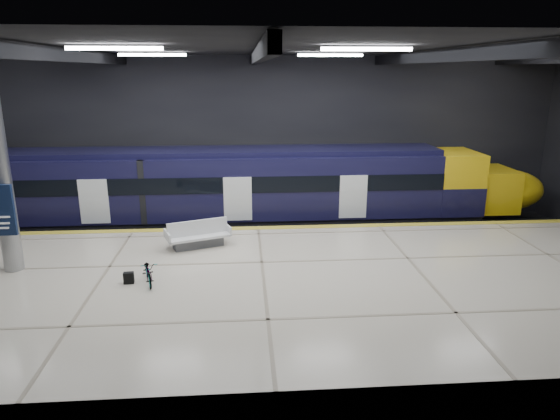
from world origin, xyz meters
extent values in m
plane|color=black|center=(0.00, 0.00, 0.00)|extent=(30.00, 30.00, 0.00)
cube|color=black|center=(0.00, 8.00, 4.00)|extent=(30.00, 0.10, 8.00)
cube|color=black|center=(0.00, -8.00, 4.00)|extent=(30.00, 0.10, 8.00)
cube|color=black|center=(0.00, 0.00, 8.00)|extent=(30.00, 16.00, 0.10)
cube|color=black|center=(-6.00, 0.00, 7.75)|extent=(0.25, 16.00, 0.40)
cube|color=black|center=(0.00, 0.00, 7.75)|extent=(0.25, 16.00, 0.40)
cube|color=black|center=(6.00, 0.00, 7.75)|extent=(0.25, 16.00, 0.40)
cube|color=white|center=(-4.00, -2.00, 7.88)|extent=(2.60, 0.18, 0.10)
cube|color=white|center=(3.00, -2.00, 7.88)|extent=(2.60, 0.18, 0.10)
cube|color=white|center=(-4.00, 4.00, 7.88)|extent=(2.60, 0.18, 0.10)
cube|color=white|center=(3.00, 4.00, 7.88)|extent=(2.60, 0.18, 0.10)
cube|color=white|center=(10.00, 4.00, 7.88)|extent=(2.60, 0.18, 0.10)
cube|color=beige|center=(0.00, -2.50, 0.55)|extent=(30.00, 11.00, 1.10)
cube|color=gold|center=(0.00, 2.75, 1.11)|extent=(30.00, 0.40, 0.01)
cube|color=gray|center=(0.00, 4.78, 0.08)|extent=(30.00, 0.08, 0.16)
cube|color=gray|center=(0.00, 6.22, 0.08)|extent=(30.00, 0.08, 0.16)
cube|color=black|center=(-3.82, 5.50, 0.55)|extent=(24.00, 2.58, 0.80)
cube|color=black|center=(-3.82, 5.50, 2.33)|extent=(24.00, 2.80, 2.75)
cube|color=black|center=(-3.82, 5.50, 3.82)|extent=(24.00, 2.30, 0.24)
cube|color=black|center=(-3.82, 4.09, 2.60)|extent=(24.00, 0.04, 0.70)
cube|color=white|center=(-0.82, 4.08, 2.00)|extent=(1.20, 0.05, 1.90)
cube|color=yellow|center=(9.18, 5.50, 2.33)|extent=(2.00, 2.80, 2.75)
ellipsoid|color=yellow|center=(11.78, 5.50, 1.85)|extent=(3.60, 2.52, 1.90)
cube|color=black|center=(9.48, 5.50, 2.50)|extent=(1.60, 2.38, 0.80)
cube|color=#595B60|center=(-2.25, 0.69, 1.27)|extent=(1.85, 1.13, 0.33)
cube|color=silver|center=(-2.25, 0.69, 1.52)|extent=(2.40, 1.65, 0.09)
cube|color=silver|center=(-2.25, 0.69, 1.83)|extent=(2.11, 0.85, 0.55)
cube|color=silver|center=(-3.28, 0.31, 1.65)|extent=(0.39, 0.90, 0.33)
cube|color=silver|center=(-1.21, 1.08, 1.65)|extent=(0.39, 0.90, 0.33)
imported|color=#99999E|center=(-3.47, -2.41, 1.46)|extent=(0.85, 1.47, 0.73)
cube|color=black|center=(-4.07, -2.41, 1.28)|extent=(0.31, 0.20, 0.35)
camera|label=1|loc=(-0.56, -16.61, 7.31)|focal=32.00mm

